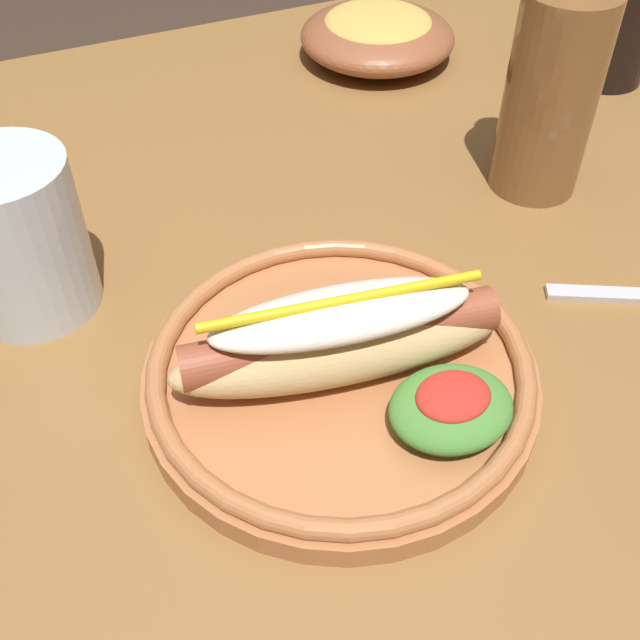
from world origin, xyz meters
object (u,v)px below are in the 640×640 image
hot_dog_plate (346,365)px  soda_cup (620,8)px  water_cup (19,238)px  side_bowl (377,34)px  glass_bottle (553,84)px

hot_dog_plate → soda_cup: bearing=33.2°
water_cup → side_bowl: size_ratio=0.71×
water_cup → glass_bottle: (0.38, -0.02, 0.03)m
water_cup → side_bowl: bearing=31.5°
hot_dog_plate → glass_bottle: glass_bottle is taller
soda_cup → water_cup: 0.56m
soda_cup → glass_bottle: size_ratio=0.61×
glass_bottle → side_bowl: 0.25m
soda_cup → glass_bottle: 0.21m
glass_bottle → side_bowl: (-0.02, 0.24, -0.06)m
hot_dog_plate → glass_bottle: (0.23, 0.14, 0.06)m
soda_cup → side_bowl: size_ratio=0.88×
soda_cup → glass_bottle: glass_bottle is taller
soda_cup → water_cup: size_ratio=1.23×
soda_cup → hot_dog_plate: bearing=-146.8°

